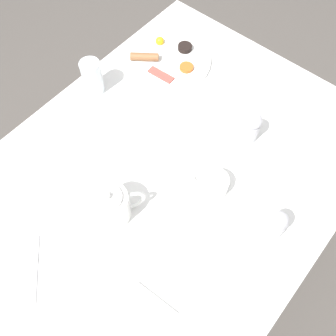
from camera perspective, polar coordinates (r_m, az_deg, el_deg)
name	(u,v)px	position (r m, az deg, el deg)	size (l,w,h in m)	color
ground_plane	(168,251)	(1.82, 0.00, -11.96)	(8.00, 8.00, 0.00)	#4C4742
table	(168,182)	(1.20, 0.00, -2.08)	(0.92, 1.21, 0.74)	white
breakfast_plate	(167,59)	(1.40, -0.20, 15.48)	(0.30, 0.30, 0.04)	white
teapot_near	(111,206)	(1.04, -8.29, -5.45)	(0.11, 0.17, 0.12)	white
teacup_with_saucer_left	(213,185)	(1.09, 6.52, -2.49)	(0.15, 0.15, 0.06)	white
water_glass_tall	(92,77)	(1.29, -10.92, 12.82)	(0.06, 0.06, 0.12)	white
pepper_grinder	(276,225)	(1.04, 15.39, -8.00)	(0.05, 0.05, 0.11)	#BCBCC1
salt_grinder	(251,126)	(1.18, 12.02, 5.91)	(0.05, 0.05, 0.11)	#BCBCC1
napkin_folded	(138,325)	(1.00, -4.39, -21.76)	(0.13, 0.16, 0.01)	white
fork_by_plate	(35,269)	(1.08, -18.76, -13.69)	(0.14, 0.13, 0.00)	silver
knife_by_plate	(312,118)	(1.32, 20.13, 6.82)	(0.12, 0.21, 0.00)	silver
spoon_for_tea	(269,171)	(1.17, 14.48, -0.45)	(0.12, 0.10, 0.00)	silver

